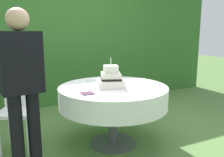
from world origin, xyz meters
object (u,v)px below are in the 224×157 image
(cake_table, at_px, (113,96))
(garden_chair, at_px, (19,104))
(serving_plate_near, at_px, (91,81))
(napkin_stack, at_px, (87,93))
(standing_person, at_px, (22,84))
(wedding_cake, at_px, (111,79))
(serving_plate_far, at_px, (113,79))

(cake_table, distance_m, garden_chair, 1.14)
(serving_plate_near, xyz_separation_m, napkin_stack, (-0.26, -0.57, -0.00))
(serving_plate_near, bearing_deg, standing_person, -143.98)
(napkin_stack, relative_size, garden_chair, 0.15)
(napkin_stack, xyz_separation_m, garden_chair, (-0.65, 0.62, -0.21))
(wedding_cake, height_order, serving_plate_near, wedding_cake)
(napkin_stack, height_order, garden_chair, garden_chair)
(cake_table, height_order, wedding_cake, wedding_cake)
(cake_table, bearing_deg, serving_plate_near, 110.73)
(cake_table, relative_size, napkin_stack, 10.07)
(serving_plate_far, height_order, garden_chair, garden_chair)
(serving_plate_far, bearing_deg, standing_person, -150.86)
(serving_plate_far, bearing_deg, wedding_cake, -119.07)
(cake_table, bearing_deg, standing_person, -164.76)
(serving_plate_far, distance_m, garden_chair, 1.27)
(serving_plate_near, relative_size, standing_person, 0.08)
(serving_plate_far, xyz_separation_m, garden_chair, (-1.25, 0.01, -0.21))
(cake_table, bearing_deg, serving_plate_far, 64.03)
(cake_table, bearing_deg, napkin_stack, -154.25)
(serving_plate_far, bearing_deg, serving_plate_near, -173.85)
(standing_person, bearing_deg, serving_plate_far, 29.14)
(serving_plate_near, bearing_deg, napkin_stack, -114.61)
(cake_table, height_order, serving_plate_near, serving_plate_near)
(wedding_cake, relative_size, garden_chair, 0.45)
(cake_table, xyz_separation_m, napkin_stack, (-0.41, -0.20, 0.13))
(napkin_stack, distance_m, garden_chair, 0.92)
(serving_plate_near, height_order, napkin_stack, serving_plate_near)
(napkin_stack, bearing_deg, garden_chair, 136.36)
(serving_plate_near, bearing_deg, cake_table, -69.27)
(standing_person, bearing_deg, wedding_cake, 14.92)
(cake_table, xyz_separation_m, garden_chair, (-1.05, 0.42, -0.08))
(cake_table, bearing_deg, wedding_cake, -156.65)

